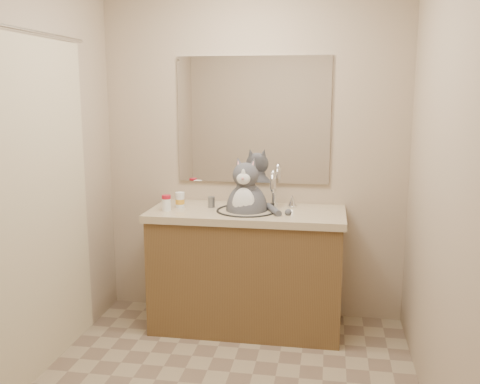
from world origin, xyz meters
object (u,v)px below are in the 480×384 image
cat (247,206)px  grey_canister (211,202)px  pill_bottle_redcap (166,203)px  pill_bottle_orange (180,200)px

cat → grey_canister: cat is taller
pill_bottle_redcap → grey_canister: bearing=27.9°
grey_canister → cat: bearing=-9.7°
pill_bottle_redcap → pill_bottle_orange: bearing=57.9°
pill_bottle_orange → grey_canister: pill_bottle_orange is taller
cat → grey_canister: size_ratio=7.54×
pill_bottle_orange → grey_canister: 0.22m
pill_bottle_orange → pill_bottle_redcap: bearing=-122.1°
pill_bottle_redcap → pill_bottle_orange: pill_bottle_orange is taller
cat → pill_bottle_redcap: (-0.54, -0.10, 0.03)m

